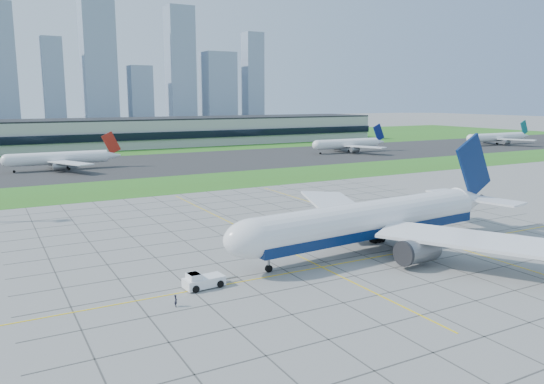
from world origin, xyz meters
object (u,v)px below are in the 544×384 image
at_px(crew_far, 533,252).
at_px(distant_jet_3, 497,137).
at_px(distant_jet_2, 348,144).
at_px(crew_near, 176,301).
at_px(pushback_tug, 202,281).
at_px(distant_jet_1, 61,158).
at_px(airliner, 372,221).

height_order(crew_far, distant_jet_3, distant_jet_3).
xyz_separation_m(crew_far, distant_jet_2, (79.91, 158.72, 3.56)).
xyz_separation_m(crew_near, crew_far, (60.85, -8.37, 0.10)).
distance_m(pushback_tug, distant_jet_1, 145.49).
bearing_deg(distant_jet_1, distant_jet_3, -1.42).
distance_m(pushback_tug, crew_near, 7.48).
distance_m(pushback_tug, distant_jet_3, 276.60).
height_order(crew_near, distant_jet_2, distant_jet_2).
bearing_deg(distant_jet_3, pushback_tug, -149.70).
relative_size(crew_far, distant_jet_1, 0.04).
distance_m(distant_jet_1, distant_jet_2, 135.10).
height_order(crew_near, distant_jet_3, distant_jet_3).
bearing_deg(airliner, crew_far, -42.04).
height_order(airliner, distant_jet_3, airliner).
height_order(pushback_tug, crew_near, pushback_tug).
height_order(crew_near, distant_jet_1, distant_jet_1).
bearing_deg(pushback_tug, distant_jet_1, 85.35).
relative_size(crew_near, distant_jet_3, 0.03).
relative_size(airliner, crew_near, 39.04).
height_order(crew_near, crew_far, crew_far).
xyz_separation_m(crew_near, distant_jet_2, (140.77, 150.35, 3.67)).
relative_size(distant_jet_2, distant_jet_3, 0.86).
xyz_separation_m(airliner, distant_jet_2, (101.60, 142.13, -0.96)).
height_order(distant_jet_1, distant_jet_3, same).
xyz_separation_m(crew_near, distant_jet_3, (244.40, 144.48, 3.67)).
bearing_deg(pushback_tug, distant_jet_2, 42.46).
height_order(airliner, distant_jet_2, airliner).
height_order(pushback_tug, distant_jet_2, distant_jet_2).
bearing_deg(distant_jet_3, airliner, -146.42).
xyz_separation_m(distant_jet_2, distant_jet_3, (103.63, -5.87, 0.00)).
bearing_deg(crew_near, distant_jet_1, 17.14).
bearing_deg(crew_near, airliner, -58.86).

